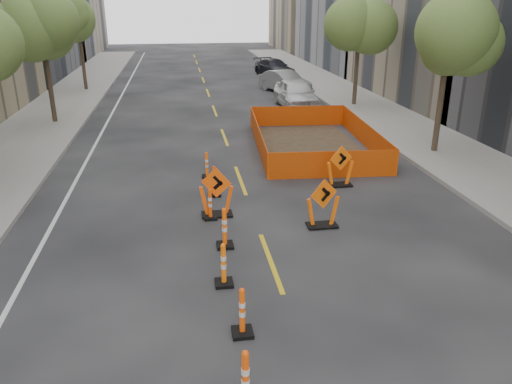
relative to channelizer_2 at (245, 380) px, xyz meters
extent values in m
plane|color=black|center=(1.24, 0.57, -0.55)|extent=(140.00, 140.00, 0.00)
cube|color=gray|center=(10.24, 12.57, -0.47)|extent=(4.00, 90.00, 0.15)
cylinder|color=#382B1E|center=(-7.16, 20.57, 1.03)|extent=(0.24, 0.24, 3.15)
sphere|color=#4F7331|center=(-7.16, 20.57, 4.00)|extent=(2.80, 2.80, 2.80)
cylinder|color=#382B1E|center=(-7.16, 30.57, 1.03)|extent=(0.24, 0.24, 3.15)
sphere|color=#4F7331|center=(-7.16, 30.57, 4.00)|extent=(2.80, 2.80, 2.80)
cylinder|color=#382B1E|center=(9.64, 12.57, 1.03)|extent=(0.24, 0.24, 3.15)
sphere|color=#4F7331|center=(9.64, 12.57, 4.00)|extent=(2.80, 2.80, 2.80)
cylinder|color=#382B1E|center=(9.64, 22.57, 1.03)|extent=(0.24, 0.24, 3.15)
sphere|color=#4F7331|center=(9.64, 22.57, 4.00)|extent=(2.80, 2.80, 2.80)
imported|color=silver|center=(6.09, 22.75, 0.28)|extent=(2.06, 4.90, 1.66)
imported|color=gray|center=(6.52, 27.99, 0.18)|extent=(3.18, 4.67, 1.46)
imported|color=black|center=(7.26, 35.70, 0.14)|extent=(3.26, 5.12, 1.38)
camera|label=1|loc=(-0.78, -6.09, 5.49)|focal=35.00mm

